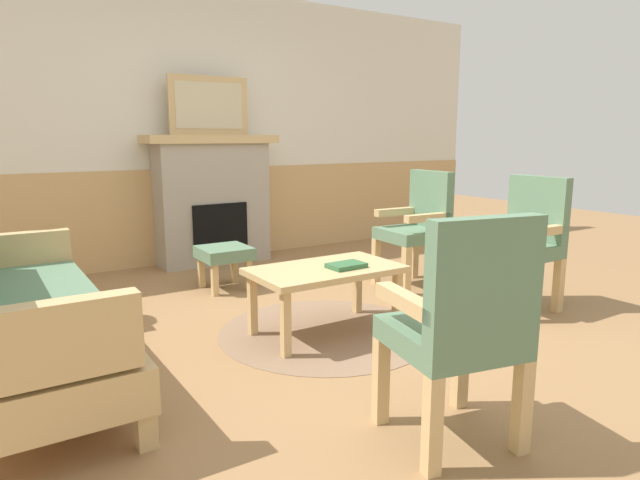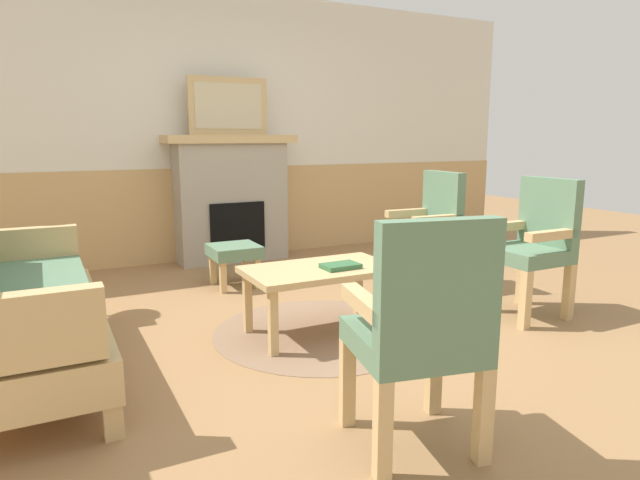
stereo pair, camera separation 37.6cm
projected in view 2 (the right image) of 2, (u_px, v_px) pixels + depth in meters
The scene contains 12 objects.
ground_plane at pixel (344, 330), 3.65m from camera, with size 14.00×14.00×0.00m, color #997047.
wall_back at pixel (222, 132), 5.68m from camera, with size 7.20×0.14×2.70m.
fireplace at pixel (231, 198), 5.59m from camera, with size 1.30×0.44×1.28m.
framed_picture at pixel (228, 106), 5.42m from camera, with size 0.80×0.04×0.56m.
couch at pixel (18, 306), 2.86m from camera, with size 0.70×1.80×0.98m.
coffee_table at pixel (320, 275), 3.54m from camera, with size 0.96×0.56×0.44m.
round_rug at pixel (320, 332), 3.61m from camera, with size 1.40×1.40×0.01m, color #896B51.
book_on_table at pixel (341, 266), 3.50m from camera, with size 0.23×0.16×0.03m, color #33663D.
footstool at pixel (234, 254), 4.66m from camera, with size 0.40×0.40×0.36m.
armchair_near_fireplace at pixel (429, 225), 4.58m from camera, with size 0.51×0.51×0.98m.
armchair_by_window_left at pixel (534, 241), 3.89m from camera, with size 0.48×0.48×0.98m.
armchair_front_left at pixel (422, 326), 2.15m from camera, with size 0.57×0.57×0.98m.
Camera 2 is at (-1.72, -3.03, 1.27)m, focal length 30.82 mm.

